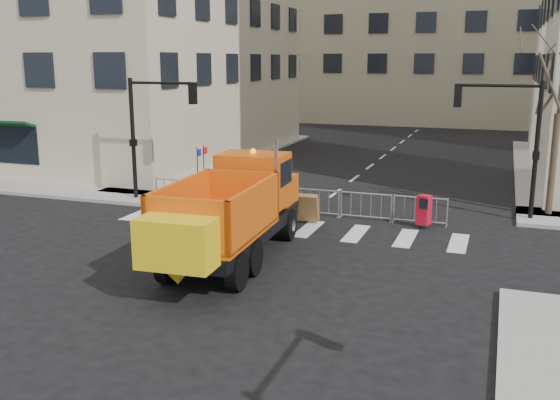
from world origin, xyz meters
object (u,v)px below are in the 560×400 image
(cop_b, at_px, (270,205))
(cop_c, at_px, (287,199))
(cop_a, at_px, (279,193))
(worker, at_px, (227,185))
(newspaper_box, at_px, (424,210))
(plow_truck, at_px, (231,209))

(cop_b, xyz_separation_m, cop_c, (0.60, 0.30, 0.18))
(cop_a, height_order, cop_c, cop_c)
(cop_c, bearing_deg, worker, -84.94)
(cop_c, distance_m, newspaper_box, 5.11)
(cop_b, bearing_deg, newspaper_box, -166.92)
(cop_a, bearing_deg, cop_b, 54.13)
(cop_b, bearing_deg, plow_truck, 90.16)
(plow_truck, distance_m, cop_b, 4.34)
(worker, bearing_deg, newspaper_box, -33.73)
(cop_b, distance_m, cop_c, 0.69)
(worker, bearing_deg, plow_truck, -99.95)
(cop_b, bearing_deg, cop_c, -158.24)
(cop_c, relative_size, worker, 1.02)
(cop_c, xyz_separation_m, newspaper_box, (4.89, 1.45, -0.33))
(cop_c, height_order, worker, worker)
(cop_a, distance_m, cop_c, 1.54)
(cop_a, height_order, worker, worker)
(cop_b, relative_size, newspaper_box, 1.56)
(cop_b, bearing_deg, cop_a, -87.40)
(cop_a, xyz_separation_m, cop_c, (0.80, -1.32, 0.07))
(cop_a, relative_size, cop_c, 0.93)
(plow_truck, distance_m, worker, 6.36)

